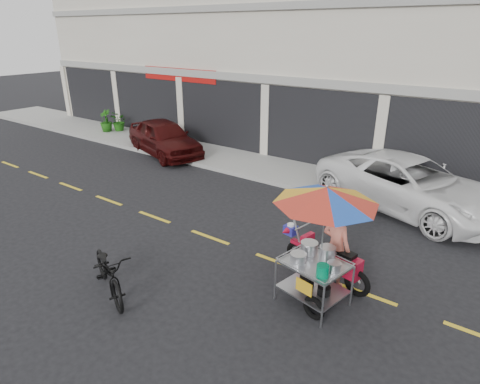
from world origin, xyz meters
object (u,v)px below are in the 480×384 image
Objects in this scene: maroon_sedan at (164,137)px; food_vendor_rig at (327,225)px; white_pickup at (409,184)px; near_bicycle at (109,272)px.

maroon_sedan is 1.76× the size of food_vendor_rig.
maroon_sedan is 10.65m from food_vendor_rig.
food_vendor_rig reaches higher than maroon_sedan.
maroon_sedan is at bearing 163.91° from food_vendor_rig.
white_pickup reaches higher than maroon_sedan.
near_bicycle is (-3.61, -7.60, -0.25)m from white_pickup.
near_bicycle is 4.27m from food_vendor_rig.
white_pickup is at bearing 99.48° from food_vendor_rig.
white_pickup is at bearing -1.58° from near_bicycle.
food_vendor_rig reaches higher than white_pickup.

